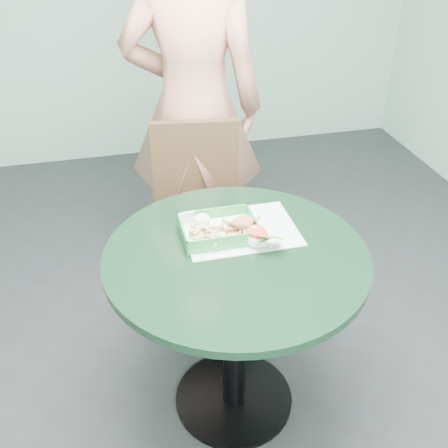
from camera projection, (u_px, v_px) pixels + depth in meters
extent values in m
cube|color=#303335|center=(234.00, 399.00, 2.21)|extent=(4.00, 5.00, 0.02)
cylinder|color=black|center=(234.00, 397.00, 2.21)|extent=(0.49, 0.49, 0.02)
cylinder|color=black|center=(235.00, 334.00, 2.00)|extent=(0.09, 0.09, 0.70)
cylinder|color=#253B2C|center=(236.00, 260.00, 1.81)|extent=(0.91, 0.91, 0.03)
cube|color=#503724|center=(205.00, 232.00, 2.46)|extent=(0.41, 0.41, 0.04)
cube|color=#503724|center=(196.00, 167.00, 2.48)|extent=(0.41, 0.04, 0.46)
cube|color=#503724|center=(177.00, 299.00, 2.42)|extent=(0.04, 0.04, 0.43)
cube|color=#503724|center=(249.00, 288.00, 2.49)|extent=(0.04, 0.04, 0.43)
cube|color=#503724|center=(166.00, 255.00, 2.70)|extent=(0.04, 0.04, 0.43)
cube|color=#503724|center=(231.00, 246.00, 2.77)|extent=(0.04, 0.04, 0.43)
imported|color=tan|center=(192.00, 64.00, 2.38)|extent=(0.94, 0.74, 2.27)
cube|color=silver|center=(240.00, 234.00, 1.91)|extent=(0.41, 0.31, 0.00)
cube|color=#298B3F|center=(219.00, 238.00, 1.88)|extent=(0.27, 0.19, 0.01)
cube|color=white|center=(219.00, 237.00, 1.88)|extent=(0.25, 0.18, 0.00)
cube|color=#298B3F|center=(213.00, 218.00, 1.94)|extent=(0.27, 0.01, 0.05)
cube|color=#298B3F|center=(225.00, 247.00, 1.79)|extent=(0.27, 0.01, 0.05)
cube|color=#298B3F|center=(254.00, 227.00, 1.89)|extent=(0.01, 0.19, 0.05)
cube|color=#298B3F|center=(183.00, 237.00, 1.84)|extent=(0.01, 0.19, 0.05)
cylinder|color=tan|center=(242.00, 236.00, 1.86)|extent=(0.12, 0.12, 0.02)
cylinder|color=white|center=(202.00, 225.00, 1.88)|extent=(0.06, 0.06, 0.03)
cylinder|color=silver|center=(202.00, 222.00, 1.87)|extent=(0.05, 0.05, 0.00)
cylinder|color=silver|center=(257.00, 243.00, 1.82)|extent=(0.08, 0.08, 0.02)
torus|color=beige|center=(257.00, 239.00, 1.81)|extent=(0.07, 0.07, 0.01)
cylinder|color=red|center=(257.00, 237.00, 1.81)|extent=(0.06, 0.06, 0.01)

